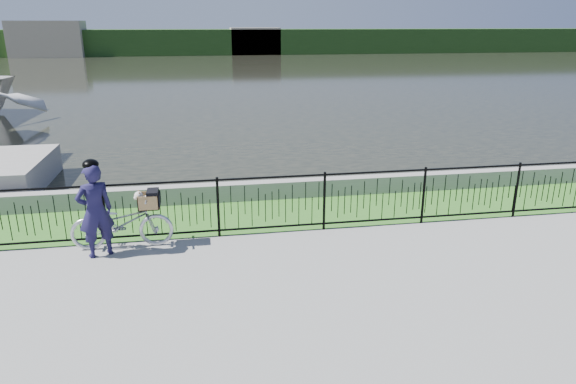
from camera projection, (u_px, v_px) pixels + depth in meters
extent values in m
plane|color=gray|center=(287.00, 271.00, 8.25)|extent=(120.00, 120.00, 0.00)
cube|color=#346F22|center=(266.00, 214.00, 10.68)|extent=(60.00, 2.00, 0.01)
plane|color=black|center=(214.00, 75.00, 39.12)|extent=(120.00, 120.00, 0.00)
cube|color=gray|center=(260.00, 190.00, 11.55)|extent=(60.00, 0.30, 0.40)
cube|color=#224319|center=(206.00, 42.00, 63.90)|extent=(120.00, 6.00, 3.00)
cube|color=#9F9480|center=(48.00, 39.00, 58.96)|extent=(8.00, 4.00, 4.00)
cube|color=#9F9480|center=(255.00, 41.00, 63.44)|extent=(6.00, 3.00, 3.20)
imported|color=#B5B9C2|center=(122.00, 223.00, 8.98)|extent=(1.75, 0.61, 0.92)
cube|color=black|center=(149.00, 208.00, 8.98)|extent=(0.38, 0.18, 0.02)
cube|color=#A37E4B|center=(149.00, 207.00, 8.98)|extent=(0.36, 0.32, 0.01)
cube|color=#A37E4B|center=(149.00, 198.00, 9.08)|extent=(0.36, 0.02, 0.26)
cube|color=#A37E4B|center=(148.00, 204.00, 8.79)|extent=(0.36, 0.02, 0.26)
cube|color=#A37E4B|center=(159.00, 200.00, 8.97)|extent=(0.01, 0.32, 0.26)
cube|color=#A37E4B|center=(139.00, 201.00, 8.91)|extent=(0.01, 0.32, 0.26)
cube|color=black|center=(153.00, 192.00, 8.90)|extent=(0.20, 0.34, 0.06)
cube|color=black|center=(160.00, 199.00, 8.96)|extent=(0.02, 0.34, 0.21)
ellipsoid|color=silver|center=(148.00, 201.00, 8.93)|extent=(0.31, 0.22, 0.20)
sphere|color=silver|center=(139.00, 196.00, 8.86)|extent=(0.15, 0.15, 0.15)
sphere|color=silver|center=(136.00, 198.00, 8.84)|extent=(0.07, 0.07, 0.07)
sphere|color=black|center=(134.00, 198.00, 8.83)|extent=(0.02, 0.02, 0.02)
cone|color=#90603C|center=(139.00, 191.00, 8.90)|extent=(0.06, 0.08, 0.08)
cone|color=#90603C|center=(139.00, 193.00, 8.81)|extent=(0.06, 0.08, 0.08)
imported|color=#181539|center=(95.00, 211.00, 8.55)|extent=(0.70, 0.60, 1.62)
ellipsoid|color=black|center=(89.00, 165.00, 8.30)|extent=(0.26, 0.29, 0.18)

